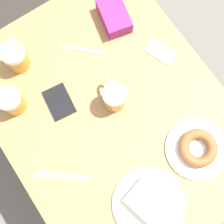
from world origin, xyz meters
TOP-DOWN VIEW (x-y plane):
  - ground_plane at (0.00, 0.00)m, footprint 8.00×8.00m
  - table at (0.00, 0.00)m, footprint 0.81×1.06m
  - plate_with_cake at (-0.08, -0.34)m, footprint 0.25×0.25m
  - plate_with_donut at (0.18, -0.28)m, footprint 0.23×0.23m
  - beer_mug_left at (-0.18, 0.36)m, footprint 0.08×0.12m
  - beer_mug_center at (0.03, 0.03)m, footprint 0.08×0.12m
  - beer_mug_right at (-0.28, 0.23)m, footprint 0.08×0.12m
  - napkin_folded at (0.29, 0.09)m, footprint 0.10×0.13m
  - fork at (0.05, 0.27)m, footprint 0.13×0.13m
  - knife at (-0.28, -0.09)m, footprint 0.16×0.13m
  - passport_near_edge at (-0.14, 0.15)m, footprint 0.10×0.14m
  - blue_pouch at (0.22, 0.31)m, footprint 0.13×0.17m

SIDE VIEW (x-z plane):
  - ground_plane at x=0.00m, z-range 0.00..0.00m
  - table at x=0.00m, z-range 0.31..1.06m
  - knife at x=-0.28m, z-range 0.75..0.75m
  - fork at x=0.05m, z-range 0.75..0.75m
  - napkin_folded at x=0.29m, z-range 0.75..0.75m
  - passport_near_edge at x=-0.14m, z-range 0.75..0.75m
  - plate_with_cake at x=-0.08m, z-range 0.74..0.79m
  - plate_with_donut at x=0.18m, z-range 0.74..0.79m
  - blue_pouch at x=0.22m, z-range 0.75..0.81m
  - beer_mug_left at x=-0.18m, z-range 0.75..0.86m
  - beer_mug_center at x=0.03m, z-range 0.75..0.86m
  - beer_mug_right at x=-0.28m, z-range 0.75..0.86m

